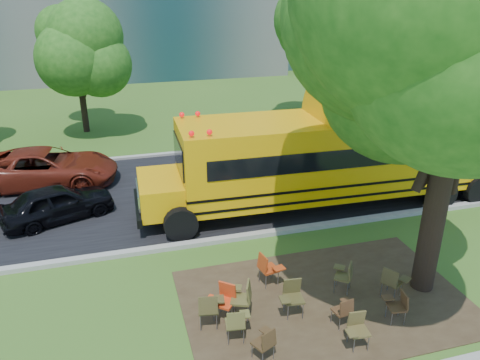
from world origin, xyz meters
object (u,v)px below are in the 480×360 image
object	(u,v)px
chair_7	(393,280)
chair_11	(345,274)
chair_3	(292,294)
chair_10	(268,267)
chair_0	(236,322)
chair_1	(209,307)
main_tree	(465,46)
chair_2	(266,341)
chair_4	(344,309)
chair_6	(398,303)
chair_8	(243,295)
school_bus	(344,154)
chair_9	(224,298)
chair_5	(357,327)
black_car	(57,203)
bg_car_red	(46,168)

from	to	relation	value
chair_7	chair_11	bearing A→B (deg)	-152.16
chair_3	chair_10	world-z (taller)	same
chair_0	chair_1	size ratio (longest dim) A/B	0.92
main_tree	chair_1	world-z (taller)	main_tree
chair_2	chair_7	xyz separation A→B (m)	(3.69, 1.12, 0.04)
chair_4	chair_2	bearing A→B (deg)	-175.64
chair_6	chair_8	distance (m)	3.60
school_bus	chair_9	bearing A→B (deg)	-136.16
chair_10	chair_2	bearing A→B (deg)	-30.24
chair_3	chair_7	distance (m)	2.62
chair_0	chair_8	bearing A→B (deg)	72.42
school_bus	chair_5	distance (m)	7.48
school_bus	chair_0	bearing A→B (deg)	-131.34
chair_9	chair_2	bearing A→B (deg)	147.80
main_tree	chair_7	world-z (taller)	main_tree
chair_3	black_car	xyz separation A→B (m)	(-5.68, 6.61, 0.04)
chair_4	chair_5	world-z (taller)	chair_5
chair_6	chair_11	xyz separation A→B (m)	(-0.65, 1.37, 0.03)
chair_11	chair_3	bearing A→B (deg)	143.32
chair_5	chair_8	size ratio (longest dim) A/B	0.87
chair_8	chair_4	bearing A→B (deg)	-92.73
chair_8	chair_9	bearing A→B (deg)	102.16
chair_5	bg_car_red	bearing A→B (deg)	-52.50
school_bus	chair_10	bearing A→B (deg)	-133.79
chair_6	chair_0	bearing A→B (deg)	93.36
chair_0	chair_10	xyz separation A→B (m)	(1.32, 1.78, 0.04)
chair_3	chair_5	bearing A→B (deg)	130.88
main_tree	chair_7	xyz separation A→B (m)	(-1.06, -0.21, -5.55)
chair_0	chair_2	world-z (taller)	chair_0
chair_4	chair_8	distance (m)	2.33
chair_2	chair_8	bearing A→B (deg)	66.81
chair_1	chair_7	bearing A→B (deg)	7.95
chair_3	chair_8	bearing A→B (deg)	-5.87
chair_0	chair_11	distance (m)	3.30
main_tree	chair_2	distance (m)	7.45
chair_9	bg_car_red	world-z (taller)	bg_car_red
chair_9	chair_8	bearing A→B (deg)	-149.77
school_bus	chair_11	world-z (taller)	school_bus
chair_0	chair_1	distance (m)	0.77
chair_0	chair_6	distance (m)	3.80
black_car	chair_8	bearing A→B (deg)	-165.12
chair_1	chair_11	bearing A→B (deg)	16.71
chair_7	bg_car_red	size ratio (longest dim) A/B	0.17
chair_6	chair_3	bearing A→B (deg)	77.39
chair_8	chair_3	bearing A→B (deg)	-80.20
chair_8	bg_car_red	xyz separation A→B (m)	(-5.15, 9.48, 0.14)
chair_8	chair_2	bearing A→B (deg)	-155.86
chair_6	school_bus	bearing A→B (deg)	-6.45
chair_6	black_car	world-z (taller)	black_car
main_tree	chair_8	distance (m)	7.31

